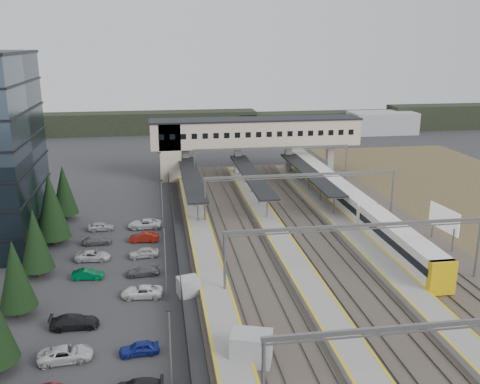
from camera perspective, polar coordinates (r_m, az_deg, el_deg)
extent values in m
plane|color=#2B2B2D|center=(63.85, -0.75, -7.72)|extent=(220.00, 220.00, 0.00)
cylinder|color=black|center=(56.61, -22.43, -11.59)|extent=(0.44, 0.44, 1.20)
cone|color=black|center=(55.04, -22.85, -8.06)|extent=(3.54, 3.54, 6.80)
cylinder|color=black|center=(64.55, -20.66, -7.95)|extent=(0.44, 0.44, 1.20)
cone|color=black|center=(63.14, -21.01, -4.71)|extent=(3.64, 3.64, 7.00)
cylinder|color=black|center=(73.65, -19.18, -4.85)|extent=(0.44, 0.44, 1.20)
cone|color=black|center=(72.20, -19.51, -1.39)|extent=(4.42, 4.42, 8.50)
cylinder|color=black|center=(82.96, -18.04, -2.42)|extent=(0.44, 0.44, 1.20)
cone|color=black|center=(81.84, -18.28, 0.24)|extent=(3.74, 3.74, 7.20)
imported|color=silver|center=(48.30, -18.11, -16.11)|extent=(4.61, 2.43, 1.24)
imported|color=black|center=(52.81, -17.24, -13.07)|extent=(4.45, 1.84, 1.29)
imported|color=#015128|center=(62.25, -15.92, -8.44)|extent=(3.56, 1.51, 1.14)
imported|color=#BEBEBE|center=(67.09, -15.42, -6.58)|extent=(4.35, 2.25, 1.17)
imported|color=#575A5D|center=(72.00, -14.98, -5.00)|extent=(3.88, 1.72, 1.11)
imported|color=#A7A6AA|center=(76.94, -14.60, -3.57)|extent=(3.59, 1.52, 1.21)
imported|color=navy|center=(47.66, -10.69, -16.06)|extent=(3.47, 1.63, 1.15)
imported|color=white|center=(56.94, -10.44, -10.41)|extent=(4.44, 2.37, 1.19)
imported|color=#515256|center=(61.75, -10.34, -8.28)|extent=(3.90, 1.79, 1.10)
imported|color=#B7B7BC|center=(66.61, -10.26, -6.38)|extent=(3.72, 1.77, 1.23)
imported|color=maroon|center=(71.54, -10.19, -4.76)|extent=(3.99, 1.71, 1.28)
imported|color=silver|center=(76.52, -10.13, -3.37)|extent=(4.82, 2.53, 1.30)
cylinder|color=slate|center=(39.36, -7.42, -17.51)|extent=(0.16, 0.16, 8.00)
cube|color=black|center=(37.32, -7.64, -12.38)|extent=(0.50, 0.25, 0.15)
cylinder|color=slate|center=(54.38, -7.99, -7.65)|extent=(0.16, 0.16, 8.00)
cube|color=black|center=(52.91, -8.15, -3.67)|extent=(0.50, 0.25, 0.15)
cylinder|color=slate|center=(71.25, -8.30, -1.89)|extent=(0.16, 0.16, 8.00)
cube|color=black|center=(70.15, -8.43, 1.22)|extent=(0.50, 0.25, 0.15)
cylinder|color=slate|center=(88.58, -8.49, 1.63)|extent=(0.16, 0.16, 8.00)
cube|color=black|center=(87.69, -8.60, 4.17)|extent=(0.50, 0.25, 0.15)
cube|color=#26282B|center=(67.56, -6.85, -5.55)|extent=(0.08, 90.00, 2.00)
cube|color=#9B9EA0|center=(45.41, 1.23, -16.35)|extent=(3.86, 3.31, 2.73)
cube|color=#9B9EA0|center=(56.50, -5.53, -9.99)|extent=(2.51, 2.26, 1.96)
cube|color=#3E3731|center=(70.83, 8.36, -5.35)|extent=(34.00, 90.00, 0.20)
cube|color=#59544C|center=(68.22, -1.95, -5.87)|extent=(0.08, 90.00, 0.14)
cube|color=#59544C|center=(68.40, -0.75, -5.80)|extent=(0.08, 90.00, 0.14)
cube|color=#59544C|center=(68.78, 1.37, -5.68)|extent=(0.08, 90.00, 0.14)
cube|color=#59544C|center=(69.04, 2.55, -5.61)|extent=(0.08, 90.00, 0.14)
cube|color=#59544C|center=(70.04, 6.23, -5.37)|extent=(0.08, 90.00, 0.14)
cube|color=#59544C|center=(70.41, 7.36, -5.29)|extent=(0.08, 90.00, 0.14)
cube|color=#59544C|center=(71.15, 9.35, -5.15)|extent=(0.08, 90.00, 0.14)
cube|color=#59544C|center=(71.60, 10.45, -5.06)|extent=(0.08, 90.00, 0.14)
cube|color=#59544C|center=(73.19, 13.84, -4.80)|extent=(0.08, 90.00, 0.14)
cube|color=#59544C|center=(73.74, 14.88, -4.72)|extent=(0.08, 90.00, 0.14)
cube|color=#59544C|center=(74.78, 16.68, -4.57)|extent=(0.08, 90.00, 0.14)
cube|color=#59544C|center=(75.40, 17.67, -4.48)|extent=(0.08, 90.00, 0.14)
cube|color=gray|center=(67.95, -3.87, -5.84)|extent=(3.20, 82.00, 0.90)
cube|color=gold|center=(67.68, -5.11, -5.54)|extent=(0.25, 82.00, 0.02)
cube|color=gold|center=(67.91, -2.66, -5.41)|extent=(0.25, 82.00, 0.02)
cube|color=gray|center=(69.44, 4.41, -5.36)|extent=(3.20, 82.00, 0.90)
cube|color=gold|center=(68.97, 3.24, -5.08)|extent=(0.25, 82.00, 0.02)
cube|color=gold|center=(69.61, 5.58, -4.93)|extent=(0.25, 82.00, 0.02)
cube|color=gray|center=(72.30, 12.17, -4.81)|extent=(3.20, 82.00, 0.90)
cube|color=gold|center=(71.65, 11.11, -4.55)|extent=(0.25, 82.00, 0.02)
cube|color=gold|center=(72.66, 13.26, -4.38)|extent=(0.25, 82.00, 0.02)
cube|color=black|center=(87.76, -5.22, 1.61)|extent=(3.00, 30.00, 0.25)
cube|color=slate|center=(87.80, -5.22, 1.52)|extent=(3.10, 30.00, 0.12)
cylinder|color=slate|center=(75.73, -4.52, -1.96)|extent=(0.20, 0.20, 3.10)
cylinder|color=slate|center=(81.93, -4.88, -0.58)|extent=(0.20, 0.20, 3.10)
cylinder|color=slate|center=(88.17, -5.19, 0.60)|extent=(0.20, 0.20, 3.10)
cylinder|color=slate|center=(94.45, -5.46, 1.63)|extent=(0.20, 0.20, 3.10)
cylinder|color=slate|center=(100.75, -5.70, 2.53)|extent=(0.20, 0.20, 3.10)
cube|color=black|center=(88.92, 1.22, 1.86)|extent=(3.00, 30.00, 0.25)
cube|color=slate|center=(88.96, 1.22, 1.77)|extent=(3.10, 30.00, 0.12)
cylinder|color=slate|center=(77.08, 2.91, -1.61)|extent=(0.20, 0.20, 3.10)
cylinder|color=slate|center=(83.17, 2.00, -0.28)|extent=(0.20, 0.20, 3.10)
cylinder|color=slate|center=(89.33, 1.22, 0.87)|extent=(0.20, 0.20, 3.10)
cylinder|color=slate|center=(95.53, 0.53, 1.87)|extent=(0.20, 0.20, 3.10)
cylinder|color=slate|center=(101.76, -0.07, 2.75)|extent=(0.20, 0.20, 3.10)
cube|color=black|center=(91.18, 7.43, 2.09)|extent=(3.00, 30.00, 0.25)
cube|color=slate|center=(91.21, 7.42, 1.99)|extent=(3.10, 30.00, 0.12)
cylinder|color=slate|center=(79.66, 9.97, -1.25)|extent=(0.20, 0.20, 3.10)
cylinder|color=slate|center=(85.58, 8.59, 0.01)|extent=(0.20, 0.20, 3.10)
cylinder|color=slate|center=(91.57, 7.39, 1.11)|extent=(0.20, 0.20, 3.10)
cylinder|color=slate|center=(97.62, 6.34, 2.08)|extent=(0.20, 0.20, 3.10)
cylinder|color=slate|center=(103.74, 5.40, 2.93)|extent=(0.20, 0.20, 3.10)
cube|color=#C4AD93|center=(103.08, 1.69, 6.37)|extent=(40.00, 6.00, 5.00)
cube|color=black|center=(102.68, 1.70, 7.77)|extent=(40.40, 6.40, 0.30)
cube|color=#C4AD93|center=(101.93, -7.51, 4.42)|extent=(4.00, 6.00, 11.00)
cube|color=black|center=(98.36, -8.40, 5.80)|extent=(1.00, 0.06, 1.00)
cube|color=black|center=(98.40, -7.23, 5.85)|extent=(1.00, 0.06, 1.00)
cube|color=black|center=(98.48, -6.06, 5.90)|extent=(1.00, 0.06, 1.00)
cube|color=black|center=(98.59, -4.89, 5.94)|extent=(1.00, 0.06, 1.00)
cube|color=black|center=(98.75, -3.73, 5.98)|extent=(1.00, 0.06, 1.00)
cube|color=black|center=(98.95, -2.57, 6.02)|extent=(1.00, 0.06, 1.00)
cube|color=black|center=(99.18, -1.41, 6.05)|extent=(1.00, 0.06, 1.00)
cube|color=black|center=(99.46, -0.26, 6.09)|extent=(1.00, 0.06, 1.00)
cube|color=black|center=(99.78, 0.88, 6.12)|extent=(1.00, 0.06, 1.00)
cube|color=black|center=(100.13, 2.01, 6.14)|extent=(1.00, 0.06, 1.00)
cube|color=black|center=(100.53, 3.14, 6.17)|extent=(1.00, 0.06, 1.00)
cube|color=black|center=(100.96, 4.25, 6.19)|extent=(1.00, 0.06, 1.00)
cube|color=black|center=(101.43, 5.36, 6.21)|extent=(1.00, 0.06, 1.00)
cube|color=black|center=(101.94, 6.46, 6.23)|extent=(1.00, 0.06, 1.00)
cube|color=black|center=(102.48, 7.54, 6.24)|extent=(1.00, 0.06, 1.00)
cube|color=black|center=(103.06, 8.62, 6.25)|extent=(1.00, 0.06, 1.00)
cube|color=black|center=(103.67, 9.68, 6.26)|extent=(1.00, 0.06, 1.00)
cube|color=black|center=(104.32, 10.73, 6.27)|extent=(1.00, 0.06, 1.00)
cube|color=black|center=(105.01, 11.76, 6.28)|extent=(1.00, 0.06, 1.00)
cube|color=gray|center=(102.49, -6.62, 3.08)|extent=(1.20, 1.60, 6.00)
cube|color=gray|center=(102.56, -5.78, 3.11)|extent=(1.20, 1.60, 6.00)
cube|color=gray|center=(103.56, -0.24, 3.32)|extent=(1.20, 1.60, 6.00)
cube|color=gray|center=(105.49, 5.15, 3.49)|extent=(1.20, 1.60, 6.00)
cube|color=gray|center=(107.85, 9.54, 3.61)|extent=(1.20, 1.60, 6.00)
cube|color=slate|center=(40.63, 22.82, -12.69)|extent=(28.40, 0.25, 0.35)
cube|color=slate|center=(40.81, 22.76, -13.18)|extent=(28.40, 0.12, 0.12)
cylinder|color=slate|center=(54.93, -1.64, -7.81)|extent=(0.28, 0.28, 7.00)
cylinder|color=slate|center=(64.44, 24.01, -5.58)|extent=(0.28, 0.28, 7.00)
cube|color=slate|center=(56.98, 12.46, -3.52)|extent=(28.40, 0.25, 0.35)
cube|color=slate|center=(57.11, 12.44, -3.90)|extent=(28.40, 0.12, 0.12)
cylinder|color=slate|center=(75.48, -3.78, -1.14)|extent=(0.28, 0.28, 7.00)
cylinder|color=slate|center=(82.66, 15.93, -0.21)|extent=(0.28, 0.28, 7.00)
cube|color=slate|center=(76.98, 6.61, 1.84)|extent=(28.40, 0.25, 0.35)
cube|color=slate|center=(77.08, 6.60, 1.55)|extent=(28.40, 0.12, 0.12)
cylinder|color=slate|center=(94.73, -4.90, 2.38)|extent=(0.28, 0.28, 7.00)
cylinder|color=slate|center=(100.54, 11.24, 2.92)|extent=(0.28, 0.28, 7.00)
cube|color=slate|center=(95.93, 3.45, 4.72)|extent=(28.40, 0.25, 0.35)
cube|color=slate|center=(96.01, 3.44, 4.48)|extent=(28.40, 0.12, 0.12)
cube|color=white|center=(67.11, 16.70, -5.26)|extent=(2.83, 19.61, 3.64)
cube|color=black|center=(66.97, 16.73, -4.94)|extent=(2.89, 19.01, 0.91)
cube|color=slate|center=(67.67, 16.59, -6.50)|extent=(2.43, 18.21, 0.51)
cube|color=white|center=(84.75, 10.93, -0.45)|extent=(2.83, 19.61, 3.64)
cube|color=black|center=(84.64, 10.94, -0.19)|extent=(2.89, 19.01, 0.91)
cube|color=slate|center=(85.19, 10.87, -1.47)|extent=(2.43, 18.21, 0.51)
cube|color=white|center=(103.33, 7.19, 2.67)|extent=(2.83, 19.61, 3.64)
cube|color=black|center=(103.24, 7.20, 2.89)|extent=(2.89, 19.01, 0.91)
cube|color=slate|center=(103.70, 7.16, 1.82)|extent=(2.43, 18.21, 0.51)
cube|color=gold|center=(59.22, 20.71, -8.53)|extent=(2.85, 0.90, 3.64)
cylinder|color=slate|center=(71.57, 21.76, -4.85)|extent=(0.20, 0.20, 3.22)
cylinder|color=slate|center=(75.66, 19.87, -3.55)|extent=(0.20, 0.20, 3.22)
cube|color=silver|center=(72.97, 20.94, -2.69)|extent=(0.81, 6.01, 3.02)
cube|color=black|center=(154.57, -9.56, 7.30)|extent=(60.00, 8.00, 6.00)
cube|color=black|center=(161.99, 8.57, 7.55)|extent=(50.00, 8.00, 5.00)
cube|color=black|center=(173.65, 21.90, 7.48)|extent=(40.00, 8.00, 7.00)
cube|color=#9B9EA0|center=(157.90, 14.91, 7.17)|extent=(18.00, 10.00, 6.00)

